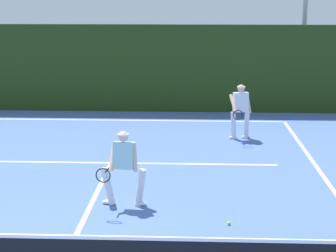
# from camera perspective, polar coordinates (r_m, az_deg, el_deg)

# --- Properties ---
(court_line_baseline_far) EXTENTS (10.20, 0.10, 0.01)m
(court_line_baseline_far) POSITION_cam_1_polar(r_m,az_deg,el_deg) (18.76, -3.72, 0.59)
(court_line_baseline_far) COLOR white
(court_line_baseline_far) RESTS_ON ground_plane
(court_line_service) EXTENTS (8.31, 0.10, 0.01)m
(court_line_service) POSITION_cam_1_polar(r_m,az_deg,el_deg) (14.11, -5.83, -3.77)
(court_line_service) COLOR white
(court_line_service) RESTS_ON ground_plane
(court_line_centre) EXTENTS (0.10, 6.40, 0.01)m
(court_line_centre) POSITION_cam_1_polar(r_m,az_deg,el_deg) (11.11, -8.23, -8.66)
(court_line_centre) COLOR white
(court_line_centre) RESTS_ON ground_plane
(player_near) EXTENTS (0.95, 0.82, 1.54)m
(player_near) POSITION_cam_1_polar(r_m,az_deg,el_deg) (11.08, -4.59, -4.04)
(player_near) COLOR silver
(player_near) RESTS_ON ground_plane
(player_far) EXTENTS (0.68, 0.90, 1.61)m
(player_far) POSITION_cam_1_polar(r_m,az_deg,el_deg) (16.32, 7.41, 1.72)
(player_far) COLOR silver
(player_far) RESTS_ON ground_plane
(tennis_ball) EXTENTS (0.07, 0.07, 0.07)m
(tennis_ball) POSITION_cam_1_polar(r_m,az_deg,el_deg) (10.46, 6.24, -9.86)
(tennis_ball) COLOR #D1E033
(tennis_ball) RESTS_ON ground_plane
(back_fence_windscreen) EXTENTS (19.48, 0.12, 3.11)m
(back_fence_windscreen) POSITION_cam_1_polar(r_m,az_deg,el_deg) (19.98, -3.32, 5.89)
(back_fence_windscreen) COLOR #203812
(back_fence_windscreen) RESTS_ON ground_plane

